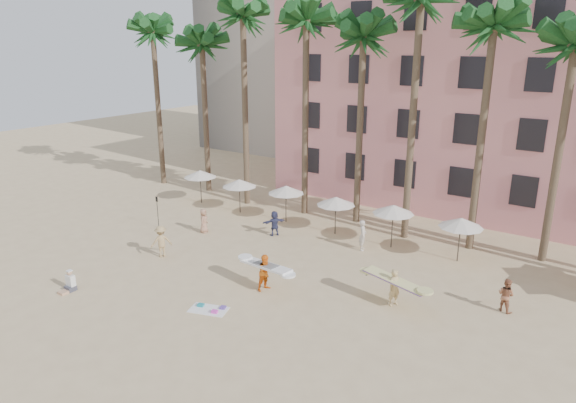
{
  "coord_description": "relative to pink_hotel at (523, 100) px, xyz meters",
  "views": [
    {
      "loc": [
        14.33,
        -15.36,
        12.04
      ],
      "look_at": [
        -0.31,
        6.0,
        4.0
      ],
      "focal_mm": 32.0,
      "sensor_mm": 36.0,
      "label": 1
    }
  ],
  "objects": [
    {
      "name": "beach_towel",
      "position": [
        -7.9,
        -25.65,
        -7.97
      ],
      "size": [
        2.02,
        1.5,
        0.14
      ],
      "color": "white",
      "rests_on": "ground"
    },
    {
      "name": "beachgoers",
      "position": [
        -9.74,
        -18.64,
        -7.12
      ],
      "size": [
        19.73,
        8.67,
        1.89
      ],
      "color": "tan",
      "rests_on": "ground"
    },
    {
      "name": "carrier_white",
      "position": [
        -6.96,
        -22.49,
        -6.99
      ],
      "size": [
        3.18,
        1.24,
        1.9
      ],
      "color": "orange",
      "rests_on": "ground"
    },
    {
      "name": "umbrella_row",
      "position": [
        -10.0,
        -13.5,
        -5.67
      ],
      "size": [
        22.5,
        2.7,
        2.73
      ],
      "color": "#332B23",
      "rests_on": "ground"
    },
    {
      "name": "palm_row",
      "position": [
        -6.49,
        -11.0,
        4.97
      ],
      "size": [
        44.4,
        5.4,
        16.3
      ],
      "color": "brown",
      "rests_on": "ground"
    },
    {
      "name": "ground",
      "position": [
        -7.0,
        -26.0,
        -8.0
      ],
      "size": [
        120.0,
        120.0,
        0.0
      ],
      "primitive_type": "plane",
      "color": "#D1B789",
      "rests_on": "ground"
    },
    {
      "name": "carrier_yellow",
      "position": [
        -0.95,
        -20.32,
        -6.97
      ],
      "size": [
        3.23,
        1.23,
        1.84
      ],
      "color": "tan",
      "rests_on": "ground"
    },
    {
      "name": "paddle",
      "position": [
        -18.4,
        -19.34,
        -6.59
      ],
      "size": [
        0.18,
        0.04,
        2.23
      ],
      "color": "black",
      "rests_on": "ground"
    },
    {
      "name": "pink_hotel",
      "position": [
        0.0,
        0.0,
        0.0
      ],
      "size": [
        35.0,
        14.0,
        16.0
      ],
      "primitive_type": "cube",
      "color": "pink",
      "rests_on": "ground"
    },
    {
      "name": "seated_man",
      "position": [
        -15.07,
        -28.22,
        -7.62
      ],
      "size": [
        0.48,
        0.84,
        1.09
      ],
      "color": "#3F3F4C",
      "rests_on": "ground"
    }
  ]
}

